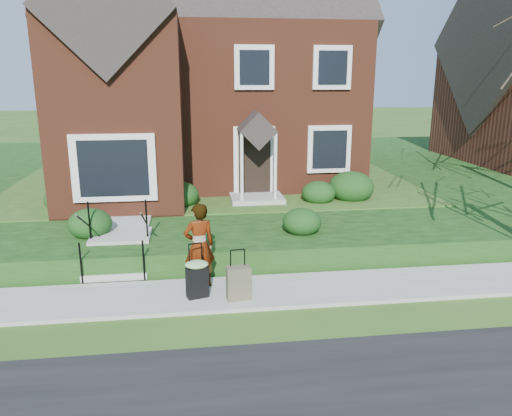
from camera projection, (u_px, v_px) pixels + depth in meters
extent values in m
plane|color=#2D5119|center=(233.00, 295.00, 10.23)|extent=(120.00, 120.00, 0.00)
cube|color=#9E9B93|center=(233.00, 293.00, 10.22)|extent=(60.00, 1.60, 0.08)
cube|color=black|center=(305.00, 175.00, 21.11)|extent=(44.00, 20.00, 0.60)
cube|color=#9E9B93|center=(133.00, 208.00, 14.55)|extent=(1.20, 6.00, 0.06)
cube|color=maroon|center=(210.00, 105.00, 18.97)|extent=(10.00, 8.00, 5.40)
cube|color=maroon|center=(117.00, 115.00, 14.02)|extent=(3.60, 2.40, 5.40)
cube|color=white|center=(114.00, 167.00, 13.25)|extent=(2.20, 0.30, 1.80)
cube|color=black|center=(254.00, 165.00, 15.65)|extent=(1.00, 0.12, 2.10)
cube|color=black|center=(329.00, 149.00, 15.85)|extent=(1.40, 0.10, 1.50)
cube|color=#9E9B93|center=(115.00, 276.00, 10.84)|extent=(1.40, 0.30, 0.15)
cube|color=#9E9B93|center=(116.00, 264.00, 11.08)|extent=(1.40, 0.30, 0.15)
cube|color=#9E9B93|center=(118.00, 253.00, 11.33)|extent=(1.40, 0.30, 0.15)
cube|color=#9E9B93|center=(119.00, 243.00, 11.58)|extent=(1.40, 0.30, 0.15)
cube|color=#9E9B93|center=(122.00, 235.00, 12.11)|extent=(1.40, 0.80, 0.15)
cylinder|color=black|center=(81.00, 263.00, 10.51)|extent=(0.04, 0.04, 0.90)
cylinder|color=black|center=(89.00, 220.00, 11.51)|extent=(0.04, 0.04, 0.90)
cylinder|color=black|center=(144.00, 260.00, 10.68)|extent=(0.04, 0.04, 0.90)
cylinder|color=black|center=(147.00, 218.00, 11.67)|extent=(0.04, 0.04, 0.90)
ellipsoid|color=black|center=(67.00, 196.00, 14.25)|extent=(1.25, 1.25, 0.87)
ellipsoid|color=black|center=(179.00, 192.00, 14.85)|extent=(1.14, 1.14, 0.80)
ellipsoid|color=black|center=(319.00, 191.00, 15.24)|extent=(1.03, 1.03, 0.72)
ellipsoid|color=black|center=(351.00, 184.00, 15.56)|extent=(1.41, 1.41, 0.99)
ellipsoid|color=black|center=(90.00, 221.00, 12.05)|extent=(1.05, 1.05, 0.73)
ellipsoid|color=black|center=(302.00, 219.00, 12.29)|extent=(0.96, 0.96, 0.67)
imported|color=#999999|center=(199.00, 246.00, 10.25)|extent=(0.75, 0.60, 1.80)
cube|color=black|center=(197.00, 282.00, 9.89)|extent=(0.47, 0.34, 0.63)
cylinder|color=black|center=(196.00, 245.00, 9.69)|extent=(0.25, 0.10, 0.03)
cylinder|color=black|center=(190.00, 256.00, 9.73)|extent=(0.02, 0.02, 0.47)
cylinder|color=black|center=(203.00, 256.00, 9.76)|extent=(0.02, 0.02, 0.47)
cylinder|color=black|center=(190.00, 296.00, 9.94)|extent=(0.06, 0.07, 0.06)
cylinder|color=black|center=(205.00, 295.00, 9.98)|extent=(0.06, 0.07, 0.06)
ellipsoid|color=#8CC36F|center=(197.00, 264.00, 9.79)|extent=(0.55, 0.49, 0.15)
cube|color=brown|center=(239.00, 283.00, 9.80)|extent=(0.49, 0.31, 0.67)
cylinder|color=black|center=(238.00, 251.00, 9.63)|extent=(0.28, 0.06, 0.03)
cylinder|color=black|center=(231.00, 259.00, 9.65)|extent=(0.02, 0.02, 0.33)
cylinder|color=black|center=(246.00, 259.00, 9.69)|extent=(0.02, 0.02, 0.33)
cylinder|color=black|center=(231.00, 298.00, 9.85)|extent=(0.05, 0.06, 0.06)
cylinder|color=black|center=(247.00, 297.00, 9.90)|extent=(0.05, 0.06, 0.06)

